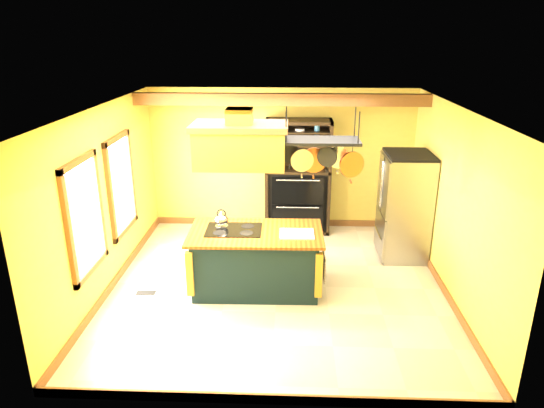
# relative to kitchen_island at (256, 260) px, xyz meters

# --- Properties ---
(floor) EXTENTS (5.00, 5.00, 0.00)m
(floor) POSITION_rel_kitchen_island_xyz_m (0.31, 0.06, -0.47)
(floor) COLOR beige
(floor) RESTS_ON ground
(ceiling) EXTENTS (5.00, 5.00, 0.00)m
(ceiling) POSITION_rel_kitchen_island_xyz_m (0.31, 0.06, 2.23)
(ceiling) COLOR white
(ceiling) RESTS_ON wall_back
(wall_back) EXTENTS (5.00, 0.02, 2.70)m
(wall_back) POSITION_rel_kitchen_island_xyz_m (0.31, 2.56, 0.88)
(wall_back) COLOR #DAC150
(wall_back) RESTS_ON floor
(wall_front) EXTENTS (5.00, 0.02, 2.70)m
(wall_front) POSITION_rel_kitchen_island_xyz_m (0.31, -2.44, 0.88)
(wall_front) COLOR #DAC150
(wall_front) RESTS_ON floor
(wall_left) EXTENTS (0.02, 5.00, 2.70)m
(wall_left) POSITION_rel_kitchen_island_xyz_m (-2.19, 0.06, 0.88)
(wall_left) COLOR #DAC150
(wall_left) RESTS_ON floor
(wall_right) EXTENTS (0.02, 5.00, 2.70)m
(wall_right) POSITION_rel_kitchen_island_xyz_m (2.81, 0.06, 0.88)
(wall_right) COLOR #DAC150
(wall_right) RESTS_ON floor
(ceiling_beam) EXTENTS (5.00, 0.15, 0.20)m
(ceiling_beam) POSITION_rel_kitchen_island_xyz_m (0.31, 1.76, 2.12)
(ceiling_beam) COLOR brown
(ceiling_beam) RESTS_ON ceiling
(window_near) EXTENTS (0.06, 1.06, 1.56)m
(window_near) POSITION_rel_kitchen_island_xyz_m (-2.15, -0.74, 0.93)
(window_near) COLOR brown
(window_near) RESTS_ON wall_left
(window_far) EXTENTS (0.06, 1.06, 1.56)m
(window_far) POSITION_rel_kitchen_island_xyz_m (-2.15, 0.66, 0.93)
(window_far) COLOR brown
(window_far) RESTS_ON wall_left
(kitchen_island) EXTENTS (1.97, 1.12, 1.11)m
(kitchen_island) POSITION_rel_kitchen_island_xyz_m (0.00, 0.00, 0.00)
(kitchen_island) COLOR black
(kitchen_island) RESTS_ON floor
(range_hood) EXTENTS (1.30, 0.74, 0.80)m
(range_hood) POSITION_rel_kitchen_island_xyz_m (-0.20, -0.00, 1.76)
(range_hood) COLOR #AC892B
(range_hood) RESTS_ON ceiling
(pot_rack) EXTENTS (1.15, 0.52, 0.91)m
(pot_rack) POSITION_rel_kitchen_island_xyz_m (0.92, -0.00, 1.68)
(pot_rack) COLOR black
(pot_rack) RESTS_ON ceiling
(refrigerator) EXTENTS (0.76, 0.90, 1.76)m
(refrigerator) POSITION_rel_kitchen_island_xyz_m (2.41, 1.27, 0.39)
(refrigerator) COLOR gray
(refrigerator) RESTS_ON floor
(hutch) EXTENTS (1.22, 0.56, 2.16)m
(hutch) POSITION_rel_kitchen_island_xyz_m (0.63, 2.33, 0.38)
(hutch) COLOR black
(hutch) RESTS_ON floor
(floor_register) EXTENTS (0.28, 0.13, 0.01)m
(floor_register) POSITION_rel_kitchen_island_xyz_m (-1.63, -0.23, -0.46)
(floor_register) COLOR black
(floor_register) RESTS_ON floor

